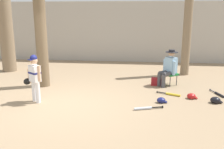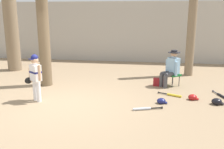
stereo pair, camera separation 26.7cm
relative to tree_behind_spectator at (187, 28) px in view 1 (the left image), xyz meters
name	(u,v)px [view 1 (the left image)]	position (x,y,z in m)	size (l,w,h in m)	color
ground_plane	(66,105)	(-3.67, -3.91, -1.81)	(60.00, 60.00, 0.00)	#937A5B
concrete_back_wall	(102,32)	(-3.67, 2.66, -0.34)	(18.00, 0.36, 2.94)	#ADA89E
tree_behind_spectator	(187,28)	(0.00, 0.00, 0.00)	(0.53, 0.53, 4.18)	#7F6B51
young_ballplayer	(34,75)	(-4.56, -3.72, -1.06)	(0.60, 0.38, 1.31)	white
folding_stool	(170,75)	(-0.73, -1.61, -1.44)	(0.56, 0.56, 0.41)	#196B2D
seated_spectator	(169,67)	(-0.81, -1.68, -1.17)	(0.65, 0.61, 1.20)	#47474C
handbag_beside_stool	(156,82)	(-1.19, -1.71, -1.68)	(0.34, 0.18, 0.26)	maroon
tree_far_left	(5,20)	(-7.21, -0.17, 0.29)	(0.78, 0.78, 4.94)	#7F6B51
bat_black_composite	(219,94)	(0.58, -2.57, -1.77)	(0.27, 0.72, 0.07)	black
bat_aluminum_silver	(145,108)	(-1.60, -3.95, -1.77)	(0.75, 0.30, 0.07)	#B7BCC6
bat_yellow_trainer	(171,94)	(-0.82, -2.73, -1.77)	(0.68, 0.36, 0.07)	yellow
batting_helmet_navy	(161,100)	(-1.16, -3.41, -1.74)	(0.28, 0.21, 0.16)	navy
batting_helmet_red	(191,96)	(-0.28, -2.98, -1.73)	(0.29, 0.22, 0.17)	#A81919
batting_helmet_black	(215,100)	(0.29, -3.27, -1.73)	(0.32, 0.25, 0.18)	black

